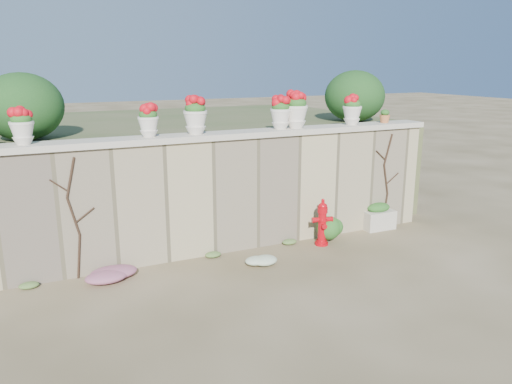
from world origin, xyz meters
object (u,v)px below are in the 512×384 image
fire_hydrant (322,222)px  urn_pot_0 (22,126)px  terracotta_pot (385,117)px  planter_box (378,217)px

fire_hydrant → urn_pot_0: 5.18m
fire_hydrant → terracotta_pot: (1.74, 0.56, 1.78)m
urn_pot_0 → terracotta_pot: bearing=-0.0°
terracotta_pot → fire_hydrant: bearing=-162.1°
fire_hydrant → urn_pot_0: bearing=-172.3°
planter_box → urn_pot_0: 6.65m
fire_hydrant → planter_box: (1.53, 0.31, -0.19)m
urn_pot_0 → terracotta_pot: size_ratio=2.13×
planter_box → urn_pot_0: (-6.30, 0.25, 2.11)m
fire_hydrant → planter_box: 1.57m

